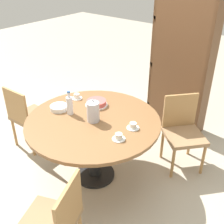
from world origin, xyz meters
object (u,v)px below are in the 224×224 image
object	(u,v)px
coffee_pot	(93,111)
cake_main	(96,103)
chair_a	(28,116)
cup_c	(133,126)
water_bottle	(70,105)
chair_b	(55,221)
bookshelf	(180,69)
cup_b	(77,97)
chair_c	(183,130)
cup_a	(119,137)

from	to	relation	value
coffee_pot	cake_main	distance (m)	0.34
chair_a	cup_c	distance (m)	1.49
water_bottle	chair_b	bearing A→B (deg)	-50.92
chair_b	water_bottle	xyz separation A→B (m)	(-0.71, 0.88, 0.40)
cake_main	chair_a	bearing A→B (deg)	-157.70
bookshelf	cup_b	distance (m)	1.45
coffee_pot	chair_c	bearing A→B (deg)	53.35
cake_main	cup_b	distance (m)	0.29
chair_c	coffee_pot	xyz separation A→B (m)	(-0.62, -0.83, 0.40)
water_bottle	cup_a	world-z (taller)	water_bottle
chair_c	cup_c	distance (m)	0.79
cup_a	cup_b	xyz separation A→B (m)	(-0.88, 0.34, 0.00)
bookshelf	water_bottle	world-z (taller)	bookshelf
chair_a	chair_b	world-z (taller)	same
chair_b	water_bottle	bearing A→B (deg)	-162.84
water_bottle	cup_a	xyz separation A→B (m)	(0.68, -0.04, -0.08)
water_bottle	cup_c	xyz separation A→B (m)	(0.68, 0.19, -0.08)
chair_a	coffee_pot	xyz separation A→B (m)	(1.05, 0.09, 0.40)
chair_c	water_bottle	world-z (taller)	water_bottle
cup_a	cup_c	xyz separation A→B (m)	(-0.00, 0.23, 0.00)
chair_b	cup_b	world-z (taller)	chair_b
chair_a	water_bottle	size ratio (longest dim) A/B	3.26
chair_b	cup_b	bearing A→B (deg)	-164.11
cup_c	chair_b	bearing A→B (deg)	-88.24
coffee_pot	cup_b	bearing A→B (deg)	153.19
chair_a	water_bottle	distance (m)	0.86
chair_c	cup_a	distance (m)	1.00
chair_c	cup_c	bearing A→B (deg)	-156.86
water_bottle	cup_b	xyz separation A→B (m)	(-0.20, 0.29, -0.08)
chair_b	chair_c	world-z (taller)	same
water_bottle	cake_main	distance (m)	0.34
chair_a	chair_b	distance (m)	1.70
chair_b	cup_a	xyz separation A→B (m)	(-0.03, 0.83, 0.31)
cake_main	cup_c	world-z (taller)	cake_main
chair_a	chair_c	size ratio (longest dim) A/B	1.00
cup_b	cup_c	size ratio (longest dim) A/B	1.00
chair_a	water_bottle	bearing A→B (deg)	-179.25
chair_c	cup_c	xyz separation A→B (m)	(-0.22, -0.69, 0.31)
coffee_pot	cup_a	size ratio (longest dim) A/B	1.99
cake_main	cup_b	size ratio (longest dim) A/B	1.99
chair_b	cake_main	distance (m)	1.38
water_bottle	cake_main	xyz separation A→B (m)	(0.09, 0.31, -0.08)
chair_b	coffee_pot	world-z (taller)	coffee_pot
chair_a	chair_b	bearing A→B (deg)	148.33
chair_a	cake_main	distance (m)	0.98
cup_b	cup_c	distance (m)	0.88
coffee_pot	chair_a	bearing A→B (deg)	-175.25
bookshelf	cup_a	xyz separation A→B (m)	(0.23, -1.63, -0.11)
water_bottle	cup_a	bearing A→B (deg)	-3.68
chair_a	cup_b	xyz separation A→B (m)	(0.57, 0.33, 0.31)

